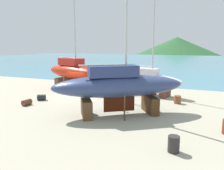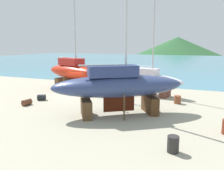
{
  "view_description": "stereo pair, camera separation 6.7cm",
  "coord_description": "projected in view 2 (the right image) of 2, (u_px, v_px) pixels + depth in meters",
  "views": [
    {
      "loc": [
        13.66,
        -21.29,
        5.61
      ],
      "look_at": [
        4.77,
        0.58,
        1.39
      ],
      "focal_mm": 36.79,
      "sensor_mm": 36.0,
      "label": 1
    },
    {
      "loc": [
        13.73,
        -21.26,
        5.61
      ],
      "look_at": [
        4.77,
        0.58,
        1.39
      ],
      "focal_mm": 36.79,
      "sensor_mm": 36.0,
      "label": 2
    }
  ],
  "objects": [
    {
      "name": "ground_plane",
      "position": [
        54.0,
        101.0,
        22.8
      ],
      "size": [
        46.19,
        46.19,
        0.0
      ],
      "primitive_type": "plane",
      "color": "#ABA48C"
    },
    {
      "name": "sea_water",
      "position": [
        161.0,
        61.0,
        75.59
      ],
      "size": [
        155.78,
        92.83,
        0.01
      ],
      "primitive_type": "cube",
      "color": "teal",
      "rests_on": "ground"
    },
    {
      "name": "worker",
      "position": [
        116.0,
        82.0,
        29.49
      ],
      "size": [
        0.48,
        0.31,
        1.65
      ],
      "rotation": [
        0.0,
        0.0,
        4.53
      ],
      "color": "orange",
      "rests_on": "ground"
    },
    {
      "name": "sailboat_small_center",
      "position": [
        149.0,
        79.0,
        25.44
      ],
      "size": [
        7.98,
        3.68,
        13.83
      ],
      "rotation": [
        0.0,
        0.0,
        -0.22
      ],
      "color": "brown",
      "rests_on": "ground"
    },
    {
      "name": "barrel_rust_far",
      "position": [
        42.0,
        97.0,
        23.22
      ],
      "size": [
        0.95,
        0.86,
        0.58
      ],
      "primitive_type": "cylinder",
      "rotation": [
        1.57,
        0.0,
        2.01
      ],
      "color": "#232629",
      "rests_on": "ground"
    },
    {
      "name": "sailboat_large_starboard",
      "position": [
        119.0,
        85.0,
        18.14
      ],
      "size": [
        10.38,
        8.38,
        17.01
      ],
      "rotation": [
        0.0,
        0.0,
        0.6
      ],
      "color": "#4D311A",
      "rests_on": "ground"
    },
    {
      "name": "barrel_ochre",
      "position": [
        177.0,
        100.0,
        21.92
      ],
      "size": [
        0.86,
        0.86,
        0.77
      ],
      "primitive_type": "cylinder",
      "rotation": [
        0.0,
        0.0,
        2.0
      ],
      "color": "brown",
      "rests_on": "ground"
    },
    {
      "name": "barrel_rust_mid",
      "position": [
        27.0,
        102.0,
        21.33
      ],
      "size": [
        0.62,
        0.92,
        0.55
      ],
      "primitive_type": "cylinder",
      "rotation": [
        1.57,
        0.0,
        6.2
      ],
      "color": "brown",
      "rests_on": "ground"
    },
    {
      "name": "sailboat_far_slipway",
      "position": [
        74.0,
        72.0,
        28.0
      ],
      "size": [
        9.15,
        5.43,
        13.63
      ],
      "rotation": [
        0.0,
        0.0,
        -0.33
      ],
      "color": "brown",
      "rests_on": "ground"
    },
    {
      "name": "headland_hill",
      "position": [
        177.0,
        51.0,
        186.14
      ],
      "size": [
        105.11,
        105.11,
        22.55
      ],
      "primitive_type": "cone",
      "color": "#2A592F",
      "rests_on": "ground"
    },
    {
      "name": "barrel_tar_black",
      "position": [
        173.0,
        144.0,
        12.02
      ],
      "size": [
        0.83,
        0.83,
        0.88
      ],
      "primitive_type": "cylinder",
      "rotation": [
        0.0,
        0.0,
        2.05
      ],
      "color": "#2B2929",
      "rests_on": "ground"
    }
  ]
}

